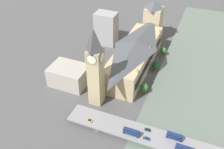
{
  "coord_description": "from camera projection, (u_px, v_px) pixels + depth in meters",
  "views": [
    {
      "loc": [
        -37.23,
        181.85,
        140.18
      ],
      "look_at": [
        22.47,
        36.1,
        20.66
      ],
      "focal_mm": 40.0,
      "sensor_mm": 36.0,
      "label": 1
    }
  ],
  "objects": [
    {
      "name": "ground_plane",
      "position": [
        149.0,
        76.0,
        230.03
      ],
      "size": [
        600.0,
        600.0,
        0.0
      ],
      "primitive_type": "plane",
      "color": "#4C4C4F"
    },
    {
      "name": "river_water",
      "position": [
        190.0,
        86.0,
        218.81
      ],
      "size": [
        61.69,
        360.0,
        0.3
      ],
      "primitive_type": "cube",
      "color": "slate",
      "rests_on": "ground_plane"
    },
    {
      "name": "parliament_hall",
      "position": [
        135.0,
        55.0,
        232.42
      ],
      "size": [
        28.75,
        95.74,
        28.91
      ],
      "color": "tan",
      "rests_on": "ground_plane"
    },
    {
      "name": "clock_tower",
      "position": [
        95.0,
        67.0,
        182.21
      ],
      "size": [
        11.24,
        11.24,
        65.21
      ],
      "color": "tan",
      "rests_on": "ground_plane"
    },
    {
      "name": "victoria_tower",
      "position": [
        153.0,
        21.0,
        272.37
      ],
      "size": [
        18.04,
        18.04,
        49.11
      ],
      "color": "tan",
      "rests_on": "ground_plane"
    },
    {
      "name": "road_bridge",
      "position": [
        175.0,
        144.0,
        164.97
      ],
      "size": [
        155.38,
        16.64,
        4.41
      ],
      "color": "slate",
      "rests_on": "ground_plane"
    },
    {
      "name": "double_decker_bus_lead",
      "position": [
        131.0,
        132.0,
        168.76
      ],
      "size": [
        11.66,
        2.5,
        4.96
      ],
      "color": "navy",
      "rests_on": "road_bridge"
    },
    {
      "name": "double_decker_bus_mid",
      "position": [
        174.0,
        136.0,
        166.09
      ],
      "size": [
        10.78,
        2.61,
        4.68
      ],
      "color": "navy",
      "rests_on": "road_bridge"
    },
    {
      "name": "double_decker_bus_rear",
      "position": [
        185.0,
        149.0,
        158.06
      ],
      "size": [
        11.96,
        2.53,
        4.72
      ],
      "color": "navy",
      "rests_on": "road_bridge"
    },
    {
      "name": "car_northbound_lead",
      "position": [
        148.0,
        130.0,
        172.93
      ],
      "size": [
        4.11,
        1.8,
        1.43
      ],
      "color": "black",
      "rests_on": "road_bridge"
    },
    {
      "name": "car_northbound_tail",
      "position": [
        147.0,
        138.0,
        167.04
      ],
      "size": [
        4.7,
        1.82,
        1.32
      ],
      "color": "navy",
      "rests_on": "road_bridge"
    },
    {
      "name": "car_southbound_mid",
      "position": [
        89.0,
        120.0,
        179.67
      ],
      "size": [
        4.17,
        1.88,
        1.49
      ],
      "color": "gold",
      "rests_on": "road_bridge"
    },
    {
      "name": "city_block_west",
      "position": [
        69.0,
        75.0,
        216.86
      ],
      "size": [
        31.9,
        23.73,
        17.03
      ],
      "color": "#A39E93",
      "rests_on": "ground_plane"
    },
    {
      "name": "city_block_center",
      "position": [
        106.0,
        29.0,
        267.95
      ],
      "size": [
        22.58,
        15.93,
        35.23
      ],
      "color": "#939399",
      "rests_on": "ground_plane"
    },
    {
      "name": "tree_embankment_near",
      "position": [
        144.0,
        87.0,
        207.49
      ],
      "size": [
        6.97,
        6.97,
        9.8
      ],
      "color": "brown",
      "rests_on": "ground_plane"
    },
    {
      "name": "tree_embankment_mid",
      "position": [
        155.0,
        65.0,
        234.48
      ],
      "size": [
        7.31,
        7.31,
        9.18
      ],
      "color": "brown",
      "rests_on": "ground_plane"
    },
    {
      "name": "tree_embankment_far",
      "position": [
        163.0,
        51.0,
        254.47
      ],
      "size": [
        6.73,
        6.73,
        9.1
      ],
      "color": "brown",
      "rests_on": "ground_plane"
    }
  ]
}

